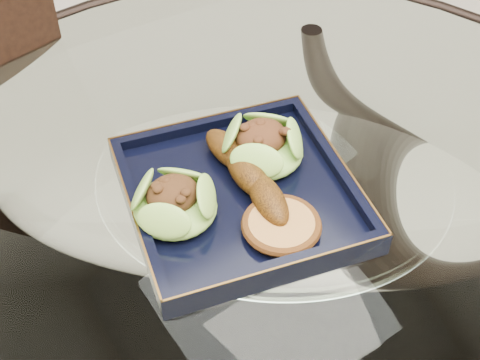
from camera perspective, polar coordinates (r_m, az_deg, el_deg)
dining_table at (r=0.97m, az=2.45°, el=-8.13°), size 1.13×1.13×0.77m
dining_chair at (r=1.21m, az=-17.09°, el=-4.46°), size 0.44×0.44×0.87m
navy_plate at (r=0.83m, az=0.00°, el=-1.47°), size 0.33×0.33×0.02m
lettuce_wrap_left at (r=0.78m, az=-5.60°, el=-2.05°), size 0.13×0.13×0.04m
lettuce_wrap_right at (r=0.85m, az=1.92°, el=2.83°), size 0.14×0.14×0.04m
roasted_plantain at (r=0.82m, az=0.68°, el=0.52°), size 0.05×0.18×0.03m
crumb_patty at (r=0.77m, az=3.55°, el=-3.95°), size 0.09×0.09×0.02m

